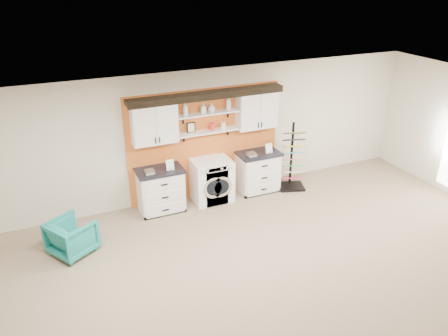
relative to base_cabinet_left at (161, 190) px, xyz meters
name	(u,v)px	position (x,y,z in m)	size (l,w,h in m)	color
floor	(302,307)	(1.13, -3.64, -0.47)	(10.00, 10.00, 0.00)	gray
ceiling	(319,132)	(1.13, -3.64, 2.33)	(10.00, 10.00, 0.00)	white
wall_back	(205,134)	(1.13, 0.36, 0.93)	(10.00, 10.00, 0.00)	beige
accent_panel	(205,144)	(1.13, 0.32, 0.73)	(3.40, 0.07, 2.40)	#C25B21
upper_cabinet_left	(154,123)	(0.00, 0.15, 1.41)	(0.90, 0.35, 0.84)	white
upper_cabinet_right	(257,109)	(2.26, 0.15, 1.41)	(0.90, 0.35, 0.84)	white
shelf_lower	(208,132)	(1.13, 0.16, 1.06)	(1.32, 0.28, 0.03)	white
shelf_upper	(208,113)	(1.13, 0.16, 1.46)	(1.32, 0.28, 0.03)	white
crown_molding	(207,94)	(1.13, 0.17, 1.86)	(3.30, 0.41, 0.13)	black
picture_frame	(191,127)	(0.78, 0.21, 1.19)	(0.18, 0.02, 0.22)	black
canister_red	(212,127)	(1.23, 0.16, 1.16)	(0.11, 0.11, 0.16)	red
canister_cream	(223,126)	(1.48, 0.16, 1.15)	(0.10, 0.10, 0.14)	silver
base_cabinet_left	(161,190)	(0.00, 0.00, 0.00)	(0.95, 0.66, 0.93)	white
base_cabinet_right	(258,171)	(2.26, 0.00, 0.00)	(0.94, 0.66, 0.93)	white
washer	(208,181)	(1.05, 0.00, 0.01)	(0.68, 0.71, 0.94)	white
dryer	(215,180)	(1.22, 0.00, 0.00)	(0.66, 0.71, 0.93)	white
sample_rack	(292,168)	(3.04, -0.20, 0.03)	(0.67, 0.61, 1.54)	black
armchair	(72,237)	(-1.86, -0.82, -0.14)	(0.69, 0.71, 0.65)	#167B78
soap_bottle_a	(185,109)	(0.66, 0.16, 1.61)	(0.10, 0.10, 0.26)	silver
soap_bottle_b	(203,108)	(1.04, 0.16, 1.59)	(0.10, 0.10, 0.22)	silver
soap_bottle_c	(212,108)	(1.22, 0.16, 1.57)	(0.15, 0.15, 0.19)	silver
soap_bottle_d	(228,103)	(1.60, 0.16, 1.62)	(0.11, 0.11, 0.29)	silver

